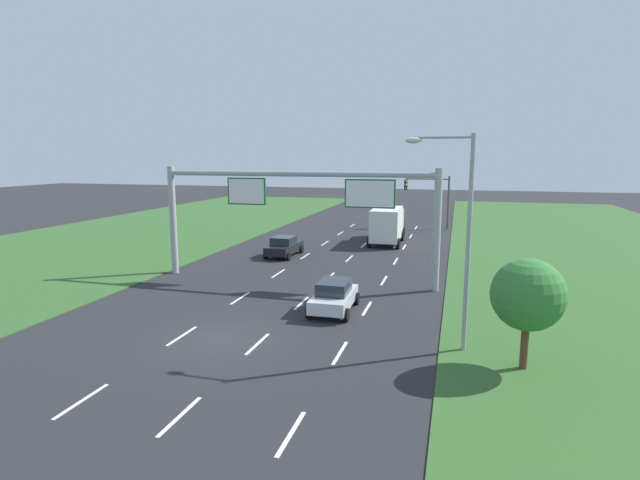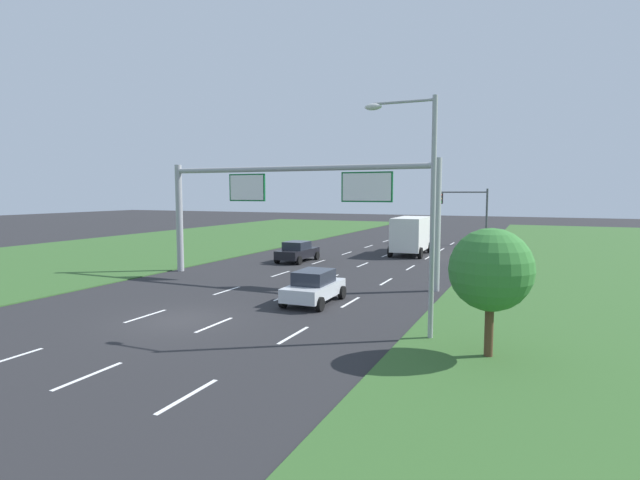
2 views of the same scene
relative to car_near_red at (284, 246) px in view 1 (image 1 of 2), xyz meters
The scene contains 12 objects.
ground_plane 17.94m from the car_near_red, 79.29° to the right, with size 200.00×200.00×0.00m, color #262628.
grass_verge_left 19.25m from the car_near_red, 156.69° to the right, with size 24.00×120.00×0.06m, color #335B28.
lane_dashes_inner_left 8.79m from the car_near_red, 79.59° to the right, with size 0.14×56.40×0.01m.
lane_dashes_inner_right 10.03m from the car_near_red, 59.46° to the right, with size 0.14×56.40×0.01m.
lane_dashes_slip 12.18m from the car_near_red, 45.10° to the right, with size 0.14×56.40×0.01m.
car_near_red is the anchor object (origin of this frame).
car_lead_silver 14.34m from the car_near_red, 60.51° to the right, with size 2.09×3.95×1.56m.
box_truck 10.85m from the car_near_red, 50.58° to the left, with size 2.83×7.68×3.15m.
sign_gantry 9.04m from the car_near_red, 63.91° to the right, with size 17.24×0.44×7.00m.
traffic_light_mast 21.19m from the car_near_red, 61.78° to the left, with size 4.76×0.49×5.60m.
street_lamp 21.07m from the car_near_red, 51.37° to the right, with size 2.61×0.32×8.50m.
roadside_tree_near 23.26m from the car_near_red, 48.57° to the right, with size 2.60×2.60×4.11m.
Camera 1 is at (9.45, -18.17, 7.66)m, focal length 28.00 mm.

